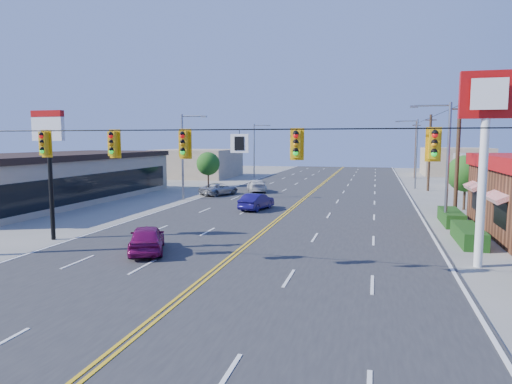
% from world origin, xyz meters
% --- Properties ---
extents(ground, '(160.00, 160.00, 0.00)m').
position_xyz_m(ground, '(0.00, 0.00, 0.00)').
color(ground, gray).
rests_on(ground, ground).
extents(road, '(20.00, 120.00, 0.06)m').
position_xyz_m(road, '(0.00, 20.00, 0.03)').
color(road, '#2D2D30').
rests_on(road, ground).
extents(signal_span, '(24.32, 0.34, 9.00)m').
position_xyz_m(signal_span, '(-0.12, 0.00, 4.89)').
color(signal_span, '#47301E').
rests_on(signal_span, ground).
extents(kfc_pylon, '(2.20, 0.36, 8.50)m').
position_xyz_m(kfc_pylon, '(11.00, 4.00, 6.04)').
color(kfc_pylon, white).
rests_on(kfc_pylon, ground).
extents(strip_mall, '(10.40, 26.40, 4.40)m').
position_xyz_m(strip_mall, '(-22.00, 18.00, 2.25)').
color(strip_mall, tan).
rests_on(strip_mall, ground).
extents(pizza_hut_sign, '(1.90, 0.30, 6.85)m').
position_xyz_m(pizza_hut_sign, '(-11.00, 4.00, 5.18)').
color(pizza_hut_sign, black).
rests_on(pizza_hut_sign, ground).
extents(streetlight_se, '(2.55, 0.25, 8.00)m').
position_xyz_m(streetlight_se, '(10.79, 14.00, 4.51)').
color(streetlight_se, gray).
rests_on(streetlight_se, ground).
extents(streetlight_ne, '(2.55, 0.25, 8.00)m').
position_xyz_m(streetlight_ne, '(10.79, 38.00, 4.51)').
color(streetlight_ne, gray).
rests_on(streetlight_ne, ground).
extents(streetlight_sw, '(2.55, 0.25, 8.00)m').
position_xyz_m(streetlight_sw, '(-10.79, 22.00, 4.51)').
color(streetlight_sw, gray).
rests_on(streetlight_sw, ground).
extents(streetlight_nw, '(2.55, 0.25, 8.00)m').
position_xyz_m(streetlight_nw, '(-10.79, 48.00, 4.51)').
color(streetlight_nw, gray).
rests_on(streetlight_nw, ground).
extents(utility_pole_near, '(0.28, 0.28, 8.40)m').
position_xyz_m(utility_pole_near, '(12.20, 18.00, 4.20)').
color(utility_pole_near, '#47301E').
rests_on(utility_pole_near, ground).
extents(utility_pole_mid, '(0.28, 0.28, 8.40)m').
position_xyz_m(utility_pole_mid, '(12.20, 36.00, 4.20)').
color(utility_pole_mid, '#47301E').
rests_on(utility_pole_mid, ground).
extents(utility_pole_far, '(0.28, 0.28, 8.40)m').
position_xyz_m(utility_pole_far, '(12.20, 54.00, 4.20)').
color(utility_pole_far, '#47301E').
rests_on(utility_pole_far, ground).
extents(tree_kfc_rear, '(2.94, 2.94, 4.41)m').
position_xyz_m(tree_kfc_rear, '(13.50, 22.00, 2.93)').
color(tree_kfc_rear, '#47301E').
rests_on(tree_kfc_rear, ground).
extents(tree_west, '(2.80, 2.80, 4.20)m').
position_xyz_m(tree_west, '(-13.00, 34.00, 2.79)').
color(tree_west, '#47301E').
rests_on(tree_west, ground).
extents(bld_west_far, '(11.00, 12.00, 4.20)m').
position_xyz_m(bld_west_far, '(-20.00, 48.00, 2.10)').
color(bld_west_far, tan).
rests_on(bld_west_far, ground).
extents(bld_east_far, '(10.00, 10.00, 4.40)m').
position_xyz_m(bld_east_far, '(19.00, 62.00, 2.20)').
color(bld_east_far, tan).
rests_on(bld_east_far, ground).
extents(car_magenta, '(3.16, 4.37, 1.38)m').
position_xyz_m(car_magenta, '(-4.34, 2.46, 0.69)').
color(car_magenta, '#7B0D50').
rests_on(car_magenta, ground).
extents(car_blue, '(2.14, 4.18, 1.31)m').
position_xyz_m(car_blue, '(-2.64, 17.40, 0.66)').
color(car_blue, '#140E52').
rests_on(car_blue, ground).
extents(car_white, '(3.28, 4.89, 1.32)m').
position_xyz_m(car_white, '(-5.89, 29.94, 0.66)').
color(car_white, silver).
rests_on(car_white, ground).
extents(car_silver, '(3.57, 4.82, 1.22)m').
position_xyz_m(car_silver, '(-8.80, 26.00, 0.61)').
color(car_silver, '#9C9DA0').
rests_on(car_silver, ground).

